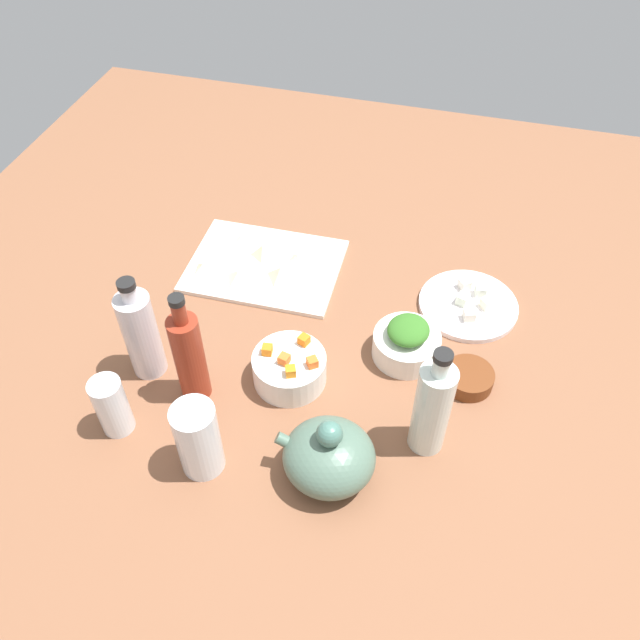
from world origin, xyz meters
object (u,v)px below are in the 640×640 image
object	(u,v)px
cutting_board	(265,266)
drinking_glass_0	(198,439)
bottle_0	(189,356)
bowl_small_side	(468,378)
bottle_1	(141,333)
bowl_carrots	(289,369)
drinking_glass_1	(112,406)
bowl_greens	(406,345)
plate_tofu	(468,305)
bottle_2	(432,407)
teapot	(329,456)

from	to	relation	value
cutting_board	drinking_glass_0	bearing A→B (deg)	96.46
bottle_0	drinking_glass_0	size ratio (longest dim) A/B	1.65
bowl_small_side	bottle_1	bearing A→B (deg)	11.46
bottle_0	drinking_glass_0	bearing A→B (deg)	116.83
cutting_board	bowl_carrots	distance (cm)	31.85
cutting_board	drinking_glass_1	bearing A→B (deg)	75.78
cutting_board	bowl_small_side	bearing A→B (deg)	156.17
bowl_carrots	bowl_greens	bearing A→B (deg)	-149.35
bottle_0	drinking_glass_1	bearing A→B (deg)	45.92
cutting_board	drinking_glass_1	world-z (taller)	drinking_glass_1
cutting_board	bowl_small_side	distance (cm)	51.14
plate_tofu	bowl_small_side	bearing A→B (deg)	95.96
bottle_1	bottle_2	bearing A→B (deg)	177.09
bowl_carrots	bowl_small_side	distance (cm)	33.28
plate_tofu	bottle_2	size ratio (longest dim) A/B	0.87
teapot	bottle_1	distance (cm)	40.92
bottle_0	drinking_glass_1	size ratio (longest dim) A/B	2.04
bowl_small_side	drinking_glass_0	size ratio (longest dim) A/B	0.63
plate_tofu	teapot	xyz separation A→B (cm)	(18.25, 45.04, 4.68)
bottle_1	bottle_2	xyz separation A→B (cm)	(-53.19, 2.71, 0.37)
bowl_greens	bowl_carrots	size ratio (longest dim) A/B	0.95
bowl_greens	plate_tofu	bearing A→B (deg)	-123.18
teapot	bottle_2	world-z (taller)	bottle_2
plate_tofu	bottle_2	bearing A→B (deg)	84.09
bottle_0	bottle_2	bearing A→B (deg)	-179.61
plate_tofu	bottle_0	world-z (taller)	bottle_0
drinking_glass_0	drinking_glass_1	bearing A→B (deg)	-10.08
bottle_2	drinking_glass_1	distance (cm)	54.09
bowl_carrots	bottle_1	world-z (taller)	bottle_1
teapot	bottle_0	distance (cm)	29.97
bottle_0	drinking_glass_1	xyz separation A→B (cm)	(10.35, 10.69, -4.20)
teapot	bottle_2	distance (cm)	18.59
bowl_carrots	teapot	world-z (taller)	teapot
cutting_board	bowl_carrots	xyz separation A→B (cm)	(-14.40, 28.30, 2.52)
plate_tofu	bottle_2	distance (cm)	36.14
teapot	drinking_glass_1	size ratio (longest dim) A/B	1.40
bowl_small_side	teapot	world-z (taller)	teapot
cutting_board	bowl_small_side	size ratio (longest dim) A/B	3.52
plate_tofu	bowl_small_side	xyz separation A→B (cm)	(-2.09, 20.04, 0.97)
cutting_board	bottle_1	xyz separation A→B (cm)	(12.11, 32.59, 9.24)
bowl_small_side	bottle_0	distance (cm)	51.14
bowl_carrots	bottle_0	size ratio (longest dim) A/B	0.56
teapot	drinking_glass_1	distance (cm)	38.16
plate_tofu	drinking_glass_1	bearing A→B (deg)	38.99
bowl_greens	bowl_carrots	xyz separation A→B (cm)	(19.86, 11.77, 0.37)
bowl_carrots	bottle_0	world-z (taller)	bottle_0
bowl_greens	bottle_0	size ratio (longest dim) A/B	0.53
bottle_2	drinking_glass_1	xyz separation A→B (cm)	(52.81, 10.98, -4.11)
bowl_greens	bottle_1	size ratio (longest dim) A/B	0.57
plate_tofu	bottle_1	world-z (taller)	bottle_1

